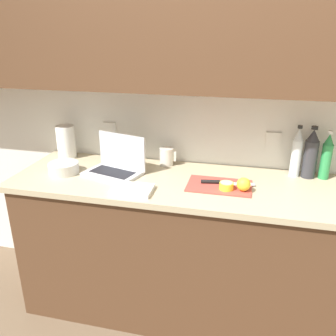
# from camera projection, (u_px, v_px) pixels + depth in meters

# --- Properties ---
(ground_plane) EXTENTS (12.00, 12.00, 0.00)m
(ground_plane) POSITION_uv_depth(u_px,v_px,m) (221.00, 312.00, 2.36)
(ground_plane) COLOR brown
(ground_plane) RESTS_ON ground
(wall_back) EXTENTS (5.20, 0.38, 2.60)m
(wall_back) POSITION_uv_depth(u_px,v_px,m) (240.00, 66.00, 2.03)
(wall_back) COLOR white
(wall_back) RESTS_ON ground_plane
(counter_unit) EXTENTS (2.59, 0.66, 0.92)m
(counter_unit) POSITION_uv_depth(u_px,v_px,m) (229.00, 252.00, 2.19)
(counter_unit) COLOR brown
(counter_unit) RESTS_ON ground_plane
(laptop) EXTENTS (0.38, 0.30, 0.23)m
(laptop) POSITION_uv_depth(u_px,v_px,m) (116.00, 164.00, 2.18)
(laptop) COLOR silver
(laptop) RESTS_ON counter_unit
(cutting_board) EXTENTS (0.36, 0.24, 0.01)m
(cutting_board) POSITION_uv_depth(u_px,v_px,m) (219.00, 186.00, 2.01)
(cutting_board) COLOR #D1473D
(cutting_board) RESTS_ON counter_unit
(knife) EXTENTS (0.31, 0.08, 0.02)m
(knife) POSITION_uv_depth(u_px,v_px,m) (218.00, 182.00, 2.03)
(knife) COLOR silver
(knife) RESTS_ON cutting_board
(lemon_half_cut) EXTENTS (0.08, 0.08, 0.04)m
(lemon_half_cut) POSITION_uv_depth(u_px,v_px,m) (226.00, 186.00, 1.95)
(lemon_half_cut) COLOR yellow
(lemon_half_cut) RESTS_ON cutting_board
(lemon_whole_beside) EXTENTS (0.08, 0.08, 0.08)m
(lemon_whole_beside) POSITION_uv_depth(u_px,v_px,m) (244.00, 184.00, 1.93)
(lemon_whole_beside) COLOR yellow
(lemon_whole_beside) RESTS_ON cutting_board
(bottle_green_soda) EXTENTS (0.06, 0.06, 0.29)m
(bottle_green_soda) POSITION_uv_depth(u_px,v_px,m) (326.00, 157.00, 2.08)
(bottle_green_soda) COLOR #2D934C
(bottle_green_soda) RESTS_ON counter_unit
(bottle_oil_tall) EXTENTS (0.08, 0.08, 0.31)m
(bottle_oil_tall) POSITION_uv_depth(u_px,v_px,m) (311.00, 154.00, 2.09)
(bottle_oil_tall) COLOR #333338
(bottle_oil_tall) RESTS_ON counter_unit
(bottle_water_clear) EXTENTS (0.06, 0.06, 0.31)m
(bottle_water_clear) POSITION_uv_depth(u_px,v_px,m) (297.00, 153.00, 2.11)
(bottle_water_clear) COLOR silver
(bottle_water_clear) RESTS_ON counter_unit
(measuring_cup) EXTENTS (0.11, 0.09, 0.11)m
(measuring_cup) POSITION_uv_depth(u_px,v_px,m) (167.00, 157.00, 2.32)
(measuring_cup) COLOR silver
(measuring_cup) RESTS_ON counter_unit
(bowl_white) EXTENTS (0.19, 0.19, 0.07)m
(bowl_white) POSITION_uv_depth(u_px,v_px,m) (64.00, 168.00, 2.19)
(bowl_white) COLOR beige
(bowl_white) RESTS_ON counter_unit
(paper_towel_roll) EXTENTS (0.12, 0.12, 0.22)m
(paper_towel_roll) POSITION_uv_depth(u_px,v_px,m) (66.00, 142.00, 2.44)
(paper_towel_roll) COLOR white
(paper_towel_roll) RESTS_ON counter_unit
(dish_towel) EXTENTS (0.22, 0.17, 0.02)m
(dish_towel) POSITION_uv_depth(u_px,v_px,m) (132.00, 190.00, 1.94)
(dish_towel) COLOR silver
(dish_towel) RESTS_ON counter_unit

